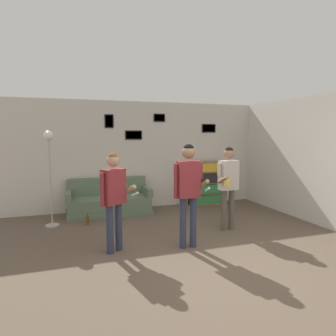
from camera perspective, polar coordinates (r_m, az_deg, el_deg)
The scene contains 10 objects.
ground_plane at distance 4.44m, azimuth 12.13°, elevation -18.77°, with size 20.00×20.00×0.00m, color brown.
wall_back at distance 7.76m, azimuth -2.80°, elevation 2.52°, with size 7.98×0.08×2.70m.
wall_right at distance 7.33m, azimuth 23.59°, elevation 1.74°, with size 0.06×6.39×2.70m.
couch at distance 7.27m, azimuth -11.16°, elevation -6.42°, with size 1.94×0.80×0.83m.
bookshelf at distance 8.11m, azimuth 6.86°, elevation -2.88°, with size 1.10×0.30×1.16m.
floor_lamp at distance 6.47m, azimuth -21.63°, elevation 1.34°, with size 0.28×0.28×1.95m.
person_player_foreground_left at distance 4.81m, azimuth -10.31°, elevation -4.56°, with size 0.59×0.36×1.60m.
person_player_foreground_center at distance 4.91m, azimuth 3.90°, elevation -3.12°, with size 0.50×0.47×1.73m.
person_watcher_holding_cup at distance 5.94m, azimuth 11.44°, elevation -2.19°, with size 0.50×0.44×1.64m.
bottle_on_floor at distance 6.56m, azimuth -15.08°, elevation -9.58°, with size 0.07×0.07×0.25m.
Camera 1 is at (-2.07, -3.45, 1.87)m, focal length 32.00 mm.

